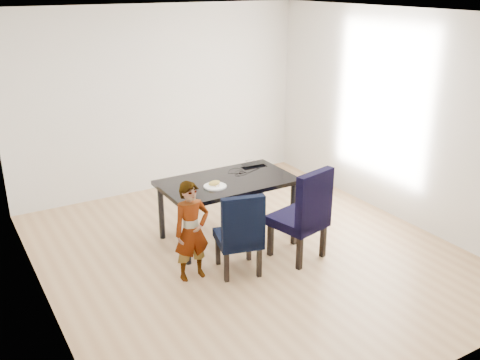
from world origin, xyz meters
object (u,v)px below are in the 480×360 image
chair_right (298,213)px  plate (215,186)px  chair_left (238,231)px  child (192,231)px  dining_table (228,209)px  laptop (252,163)px

chair_right → plate: chair_right is taller
chair_right → chair_left: bearing=162.2°
chair_right → child: bearing=158.1°
chair_right → child: 1.25m
dining_table → laptop: 0.77m
child → laptop: bearing=36.8°
chair_left → laptop: bearing=66.8°
plate → child: bearing=-136.8°
chair_left → chair_right: (0.75, -0.06, 0.07)m
chair_left → plate: (0.08, 0.66, 0.28)m
dining_table → plate: 0.46m
dining_table → child: size_ratio=1.46×
chair_left → chair_right: size_ratio=0.87×
chair_left → plate: bearing=98.0°
dining_table → laptop: bearing=31.6°
dining_table → chair_right: 0.96m
dining_table → child: bearing=-140.7°
chair_right → plate: (-0.67, 0.72, 0.21)m
dining_table → chair_left: bearing=-111.5°
chair_left → chair_right: 0.75m
child → dining_table: bearing=39.9°
dining_table → chair_left: chair_left is taller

